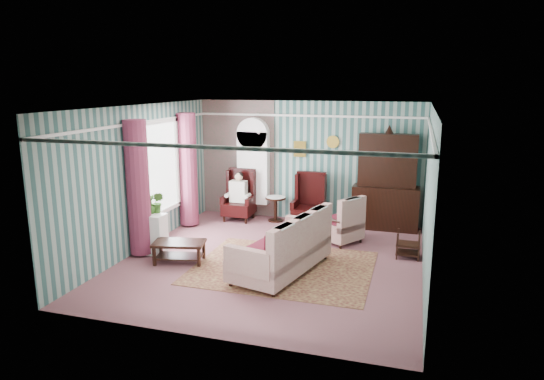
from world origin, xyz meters
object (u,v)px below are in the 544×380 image
(dresser_hutch, at_px, (387,179))
(wingback_right, at_px, (308,200))
(round_side_table, at_px, (276,209))
(sofa, at_px, (281,242))
(coffee_table, at_px, (179,252))
(wingback_left, at_px, (239,195))
(nest_table, at_px, (408,244))
(seated_woman, at_px, (239,196))
(plant_stand, at_px, (152,234))
(bookcase, at_px, (253,173))
(floral_armchair, at_px, (340,222))

(dresser_hutch, bearing_deg, wingback_right, -171.23)
(dresser_hutch, relative_size, round_side_table, 3.93)
(sofa, height_order, coffee_table, sofa)
(wingback_left, bearing_deg, nest_table, -20.85)
(wingback_left, relative_size, seated_woman, 1.06)
(wingback_left, distance_m, nest_table, 4.37)
(wingback_right, relative_size, plant_stand, 1.56)
(plant_stand, bearing_deg, coffee_table, -21.87)
(wingback_right, height_order, coffee_table, wingback_right)
(bookcase, distance_m, wingback_left, 0.68)
(wingback_left, bearing_deg, wingback_right, 0.00)
(bookcase, distance_m, nest_table, 4.37)
(wingback_left, height_order, wingback_right, same)
(floral_armchair, bearing_deg, wingback_right, 75.49)
(coffee_table, bearing_deg, wingback_right, 59.49)
(bookcase, relative_size, plant_stand, 2.80)
(plant_stand, relative_size, coffee_table, 0.84)
(bookcase, xyz_separation_m, seated_woman, (-0.25, -0.39, -0.53))
(wingback_left, distance_m, plant_stand, 2.87)
(nest_table, relative_size, floral_armchair, 0.61)
(seated_woman, bearing_deg, dresser_hutch, 4.41)
(dresser_hutch, height_order, sofa, dresser_hutch)
(sofa, bearing_deg, plant_stand, 99.45)
(dresser_hutch, relative_size, wingback_right, 1.89)
(dresser_hutch, xyz_separation_m, floral_armchair, (-0.85, -1.26, -0.73))
(round_side_table, height_order, plant_stand, plant_stand)
(seated_woman, distance_m, plant_stand, 2.87)
(dresser_hutch, distance_m, floral_armchair, 1.69)
(dresser_hutch, xyz_separation_m, plant_stand, (-4.30, -3.02, -0.78))
(bookcase, relative_size, wingback_left, 1.79)
(nest_table, distance_m, coffee_table, 4.38)
(wingback_right, relative_size, coffee_table, 1.31)
(bookcase, xyz_separation_m, sofa, (1.67, -3.34, -0.56))
(seated_woman, xyz_separation_m, coffee_table, (-0.05, -3.05, -0.39))
(bookcase, relative_size, seated_woman, 1.90)
(plant_stand, height_order, floral_armchair, floral_armchair)
(sofa, bearing_deg, nest_table, -43.12)
(wingback_right, height_order, nest_table, wingback_right)
(round_side_table, bearing_deg, bookcase, 159.73)
(seated_woman, bearing_deg, plant_stand, -106.22)
(dresser_hutch, bearing_deg, sofa, -116.16)
(bookcase, bearing_deg, round_side_table, -20.27)
(wingback_left, height_order, coffee_table, wingback_left)
(wingback_right, bearing_deg, wingback_left, 180.00)
(wingback_right, bearing_deg, dresser_hutch, 8.77)
(dresser_hutch, xyz_separation_m, wingback_left, (-3.50, -0.27, -0.55))
(dresser_hutch, relative_size, wingback_left, 1.89)
(wingback_left, relative_size, floral_armchair, 1.40)
(bookcase, distance_m, wingback_right, 1.63)
(nest_table, xyz_separation_m, coffee_table, (-4.12, -1.50, -0.07))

